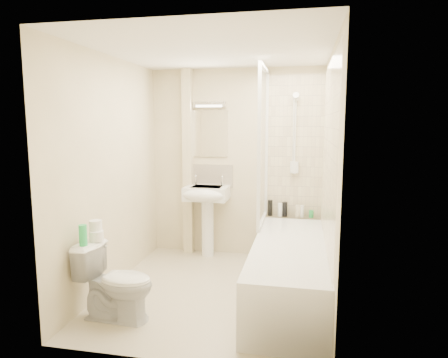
# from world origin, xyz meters

# --- Properties ---
(floor) EXTENTS (2.50, 2.50, 0.00)m
(floor) POSITION_xyz_m (0.00, 0.00, 0.00)
(floor) COLOR beige
(floor) RESTS_ON ground
(wall_back) EXTENTS (2.20, 0.02, 2.40)m
(wall_back) POSITION_xyz_m (0.00, 1.25, 1.20)
(wall_back) COLOR beige
(wall_back) RESTS_ON ground
(wall_left) EXTENTS (0.02, 2.50, 2.40)m
(wall_left) POSITION_xyz_m (-1.10, 0.00, 1.20)
(wall_left) COLOR beige
(wall_left) RESTS_ON ground
(wall_right) EXTENTS (0.02, 2.50, 2.40)m
(wall_right) POSITION_xyz_m (1.10, 0.00, 1.20)
(wall_right) COLOR beige
(wall_right) RESTS_ON ground
(ceiling) EXTENTS (2.20, 2.50, 0.02)m
(ceiling) POSITION_xyz_m (0.00, 0.00, 2.40)
(ceiling) COLOR white
(ceiling) RESTS_ON wall_back
(tile_back) EXTENTS (0.70, 0.01, 1.75)m
(tile_back) POSITION_xyz_m (0.75, 1.24, 1.42)
(tile_back) COLOR beige
(tile_back) RESTS_ON wall_back
(tile_right) EXTENTS (0.01, 2.10, 1.75)m
(tile_right) POSITION_xyz_m (1.09, 0.01, 1.42)
(tile_right) COLOR beige
(tile_right) RESTS_ON wall_right
(pipe_boxing) EXTENTS (0.12, 0.12, 2.40)m
(pipe_boxing) POSITION_xyz_m (-0.62, 1.19, 1.20)
(pipe_boxing) COLOR beige
(pipe_boxing) RESTS_ON ground
(splashback) EXTENTS (0.60, 0.02, 0.30)m
(splashback) POSITION_xyz_m (-0.33, 1.24, 1.03)
(splashback) COLOR beige
(splashback) RESTS_ON wall_back
(mirror) EXTENTS (0.46, 0.01, 0.60)m
(mirror) POSITION_xyz_m (-0.33, 1.24, 1.58)
(mirror) COLOR white
(mirror) RESTS_ON wall_back
(strip_light) EXTENTS (0.42, 0.07, 0.07)m
(strip_light) POSITION_xyz_m (-0.33, 1.22, 1.95)
(strip_light) COLOR silver
(strip_light) RESTS_ON wall_back
(bathtub) EXTENTS (0.70, 2.10, 0.55)m
(bathtub) POSITION_xyz_m (0.75, 0.01, 0.29)
(bathtub) COLOR white
(bathtub) RESTS_ON ground
(shower_screen) EXTENTS (0.04, 0.92, 1.80)m
(shower_screen) POSITION_xyz_m (0.40, 0.80, 1.45)
(shower_screen) COLOR white
(shower_screen) RESTS_ON bathtub
(shower_fixture) EXTENTS (0.10, 0.16, 0.99)m
(shower_fixture) POSITION_xyz_m (0.75, 1.19, 1.55)
(shower_fixture) COLOR white
(shower_fixture) RESTS_ON wall_back
(pedestal_sink) EXTENTS (0.54, 0.49, 1.05)m
(pedestal_sink) POSITION_xyz_m (-0.33, 1.01, 0.74)
(pedestal_sink) COLOR white
(pedestal_sink) RESTS_ON ground
(bottle_black_a) EXTENTS (0.06, 0.06, 0.20)m
(bottle_black_a) POSITION_xyz_m (0.46, 1.16, 0.65)
(bottle_black_a) COLOR black
(bottle_black_a) RESTS_ON bathtub
(bottle_white_a) EXTENTS (0.06, 0.06, 0.17)m
(bottle_white_a) POSITION_xyz_m (0.59, 1.16, 0.63)
(bottle_white_a) COLOR white
(bottle_white_a) RESTS_ON bathtub
(bottle_black_b) EXTENTS (0.06, 0.06, 0.18)m
(bottle_black_b) POSITION_xyz_m (0.65, 1.16, 0.64)
(bottle_black_b) COLOR black
(bottle_black_b) RESTS_ON bathtub
(bottle_cream) EXTENTS (0.07, 0.07, 0.15)m
(bottle_cream) POSITION_xyz_m (0.81, 1.16, 0.63)
(bottle_cream) COLOR beige
(bottle_cream) RESTS_ON bathtub
(bottle_white_b) EXTENTS (0.05, 0.05, 0.15)m
(bottle_white_b) POSITION_xyz_m (0.86, 1.16, 0.63)
(bottle_white_b) COLOR white
(bottle_white_b) RESTS_ON bathtub
(bottle_green) EXTENTS (0.06, 0.06, 0.09)m
(bottle_green) POSITION_xyz_m (0.97, 1.16, 0.60)
(bottle_green) COLOR green
(bottle_green) RESTS_ON bathtub
(toilet) EXTENTS (0.46, 0.71, 0.68)m
(toilet) POSITION_xyz_m (-0.72, -0.72, 0.34)
(toilet) COLOR white
(toilet) RESTS_ON ground
(toilet_roll_lower) EXTENTS (0.12, 0.12, 0.09)m
(toilet_roll_lower) POSITION_xyz_m (-0.93, -0.65, 0.72)
(toilet_roll_lower) COLOR white
(toilet_roll_lower) RESTS_ON toilet
(toilet_roll_upper) EXTENTS (0.11, 0.11, 0.09)m
(toilet_roll_upper) POSITION_xyz_m (-0.95, -0.62, 0.81)
(toilet_roll_upper) COLOR white
(toilet_roll_upper) RESTS_ON toilet_roll_lower
(green_bottle) EXTENTS (0.07, 0.07, 0.18)m
(green_bottle) POSITION_xyz_m (-0.97, -0.80, 0.77)
(green_bottle) COLOR #29C65E
(green_bottle) RESTS_ON toilet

